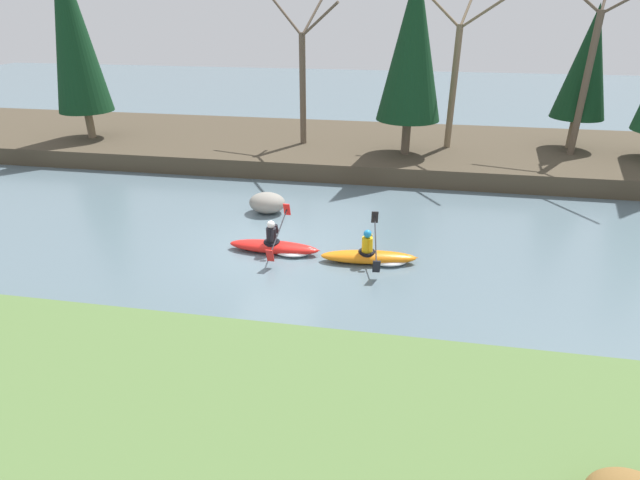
% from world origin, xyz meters
% --- Properties ---
extents(ground_plane, '(90.00, 90.00, 0.00)m').
position_xyz_m(ground_plane, '(0.00, 0.00, 0.00)').
color(ground_plane, slate).
extents(riverbank_near, '(44.00, 5.79, 0.61)m').
position_xyz_m(riverbank_near, '(0.00, -7.43, 0.30)').
color(riverbank_near, '#56753D').
rests_on(riverbank_near, ground).
extents(riverbank_far, '(44.00, 8.53, 0.77)m').
position_xyz_m(riverbank_far, '(0.00, 10.53, 0.38)').
color(riverbank_far, '#473D2D').
rests_on(riverbank_far, ground).
extents(conifer_tree_far_left, '(2.47, 2.47, 8.72)m').
position_xyz_m(conifer_tree_far_left, '(-11.34, 8.82, 5.75)').
color(conifer_tree_far_left, '#7A664C').
rests_on(conifer_tree_far_left, riverbank_far).
extents(conifer_tree_left, '(2.65, 2.65, 7.40)m').
position_xyz_m(conifer_tree_left, '(3.69, 8.58, 5.18)').
color(conifer_tree_left, brown).
rests_on(conifer_tree_left, riverbank_far).
extents(conifer_tree_mid_left, '(2.24, 2.24, 5.95)m').
position_xyz_m(conifer_tree_mid_left, '(11.01, 10.83, 4.39)').
color(conifer_tree_mid_left, '#7A664C').
rests_on(conifer_tree_mid_left, riverbank_far).
extents(bare_tree_upstream, '(3.51, 3.47, 6.37)m').
position_xyz_m(bare_tree_upstream, '(-0.99, 9.63, 3.77)').
color(bare_tree_upstream, brown).
rests_on(bare_tree_upstream, riverbank_far).
extents(bare_tree_mid_upstream, '(3.76, 3.72, 6.84)m').
position_xyz_m(bare_tree_mid_upstream, '(5.58, 10.07, 3.99)').
color(bare_tree_mid_upstream, '#7A664C').
rests_on(bare_tree_mid_upstream, riverbank_far).
extents(bare_tree_mid_downstream, '(4.15, 4.10, 7.59)m').
position_xyz_m(bare_tree_mid_downstream, '(10.79, 9.83, 4.34)').
color(bare_tree_mid_downstream, brown).
rests_on(bare_tree_mid_downstream, riverbank_far).
extents(kayaker_lead, '(2.79, 2.07, 1.20)m').
position_xyz_m(kayaker_lead, '(3.02, -0.33, 0.20)').
color(kayaker_lead, orange).
rests_on(kayaker_lead, ground).
extents(kayaker_middle, '(2.78, 2.06, 1.20)m').
position_xyz_m(kayaker_middle, '(0.21, -0.19, 0.20)').
color(kayaker_middle, red).
rests_on(kayaker_middle, ground).
extents(boulder_midstream, '(1.28, 1.00, 0.72)m').
position_xyz_m(boulder_midstream, '(-0.92, 2.80, 0.36)').
color(boulder_midstream, gray).
rests_on(boulder_midstream, ground).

